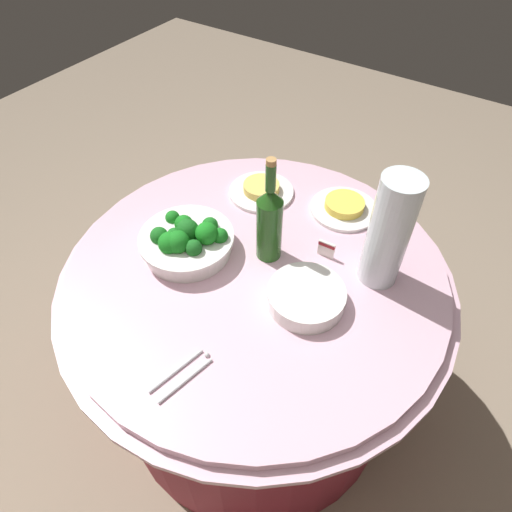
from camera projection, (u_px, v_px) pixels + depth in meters
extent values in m
plane|color=gray|center=(256.00, 388.00, 1.84)|extent=(6.00, 6.00, 0.00)
cylinder|color=maroon|center=(256.00, 342.00, 1.59)|extent=(1.01, 1.01, 0.69)
cylinder|color=#E0B2C6|center=(256.00, 277.00, 1.33)|extent=(1.16, 1.16, 0.02)
cylinder|color=#E0B2C6|center=(256.00, 271.00, 1.31)|extent=(1.10, 1.10, 0.03)
cylinder|color=white|center=(187.00, 245.00, 1.33)|extent=(0.26, 0.26, 0.05)
cylinder|color=white|center=(186.00, 237.00, 1.31)|extent=(0.28, 0.28, 0.01)
sphere|color=#196E1E|center=(210.00, 225.00, 1.32)|extent=(0.05, 0.05, 0.05)
sphere|color=#19651E|center=(188.00, 230.00, 1.29)|extent=(0.07, 0.07, 0.07)
sphere|color=#19741E|center=(220.00, 236.00, 1.29)|extent=(0.05, 0.05, 0.05)
sphere|color=#197D1E|center=(184.00, 224.00, 1.32)|extent=(0.06, 0.06, 0.06)
sphere|color=#19831E|center=(207.00, 233.00, 1.28)|extent=(0.07, 0.07, 0.07)
sphere|color=#19691E|center=(174.00, 235.00, 1.30)|extent=(0.04, 0.04, 0.04)
sphere|color=#19741E|center=(173.00, 218.00, 1.35)|extent=(0.04, 0.04, 0.04)
sphere|color=#197A1E|center=(178.00, 242.00, 1.26)|extent=(0.07, 0.07, 0.07)
sphere|color=#19671E|center=(159.00, 236.00, 1.29)|extent=(0.05, 0.05, 0.05)
sphere|color=#197F1E|center=(170.00, 243.00, 1.27)|extent=(0.07, 0.07, 0.07)
sphere|color=#197B1E|center=(183.00, 225.00, 1.32)|extent=(0.05, 0.05, 0.05)
sphere|color=#19611E|center=(194.00, 248.00, 1.26)|extent=(0.05, 0.05, 0.05)
cylinder|color=white|center=(306.00, 301.00, 1.21)|extent=(0.21, 0.21, 0.01)
cylinder|color=white|center=(306.00, 299.00, 1.21)|extent=(0.21, 0.21, 0.01)
cylinder|color=white|center=(306.00, 297.00, 1.20)|extent=(0.21, 0.21, 0.01)
cylinder|color=white|center=(306.00, 294.00, 1.19)|extent=(0.21, 0.21, 0.01)
cylinder|color=white|center=(307.00, 292.00, 1.18)|extent=(0.21, 0.21, 0.01)
cylinder|color=#1F4F17|center=(270.00, 230.00, 1.27)|extent=(0.07, 0.07, 0.20)
cone|color=#1F4F17|center=(271.00, 197.00, 1.18)|extent=(0.07, 0.07, 0.04)
cylinder|color=#1F4F17|center=(272.00, 178.00, 1.14)|extent=(0.03, 0.03, 0.08)
cylinder|color=#B2844C|center=(273.00, 162.00, 1.10)|extent=(0.03, 0.03, 0.02)
cylinder|color=silver|center=(389.00, 232.00, 1.16)|extent=(0.11, 0.11, 0.34)
sphere|color=#E5B26B|center=(372.00, 263.00, 1.26)|extent=(0.06, 0.06, 0.06)
sphere|color=#E5B26B|center=(380.00, 272.00, 1.24)|extent=(0.06, 0.06, 0.06)
sphere|color=#E5B26B|center=(385.00, 264.00, 1.26)|extent=(0.06, 0.06, 0.06)
sphere|color=#72C64C|center=(375.00, 253.00, 1.22)|extent=(0.06, 0.06, 0.06)
sphere|color=#72C64C|center=(388.00, 258.00, 1.20)|extent=(0.06, 0.06, 0.06)
sphere|color=#72C64C|center=(385.00, 248.00, 1.23)|extent=(0.06, 0.06, 0.06)
sphere|color=red|center=(381.00, 242.00, 1.17)|extent=(0.06, 0.06, 0.06)
sphere|color=red|center=(395.00, 241.00, 1.17)|extent=(0.06, 0.06, 0.06)
sphere|color=red|center=(385.00, 233.00, 1.19)|extent=(0.06, 0.06, 0.06)
cylinder|color=silver|center=(186.00, 381.00, 1.06)|extent=(0.04, 0.16, 0.01)
cylinder|color=silver|center=(176.00, 371.00, 1.07)|extent=(0.04, 0.16, 0.01)
sphere|color=silver|center=(207.00, 355.00, 1.10)|extent=(0.01, 0.01, 0.01)
cylinder|color=white|center=(344.00, 209.00, 1.47)|extent=(0.22, 0.22, 0.01)
cylinder|color=#F2D14C|center=(345.00, 204.00, 1.46)|extent=(0.13, 0.13, 0.03)
cylinder|color=white|center=(261.00, 192.00, 1.53)|extent=(0.22, 0.22, 0.01)
cylinder|color=#EACC60|center=(261.00, 187.00, 1.52)|extent=(0.12, 0.12, 0.03)
cube|color=white|center=(326.00, 249.00, 1.32)|extent=(0.05, 0.01, 0.05)
cube|color=maroon|center=(327.00, 245.00, 1.30)|extent=(0.05, 0.01, 0.01)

